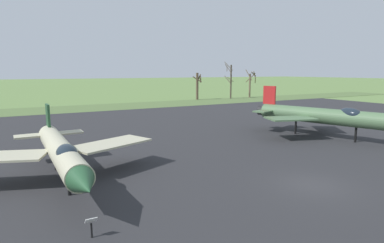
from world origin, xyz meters
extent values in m
plane|color=#607F42|center=(0.00, 0.00, 0.00)|extent=(600.00, 600.00, 0.00)
cube|color=#28282B|center=(0.00, 15.89, 0.03)|extent=(105.53, 52.98, 0.05)
cube|color=#526A39|center=(0.00, 48.38, 0.03)|extent=(165.53, 12.00, 0.06)
cylinder|color=#B7B293|center=(-13.09, 8.01, 2.00)|extent=(1.66, 12.09, 1.39)
cone|color=#234C2D|center=(-12.93, 1.04, 2.00)|extent=(1.32, 1.91, 1.28)
cylinder|color=black|center=(-13.23, 14.32, 2.00)|extent=(0.99, 0.79, 0.97)
ellipsoid|color=#19232D|center=(-13.03, 5.46, 2.38)|extent=(1.11, 2.10, 1.05)
cube|color=#B7B293|center=(-9.73, 8.88, 1.89)|extent=(5.91, 4.36, 0.13)
cube|color=#234C2D|center=(-13.21, 13.57, 3.53)|extent=(0.20, 1.37, 1.68)
cube|color=#B7B293|center=(-14.54, 13.36, 2.10)|extent=(2.13, 1.35, 0.13)
cube|color=#B7B293|center=(-11.88, 13.42, 2.10)|extent=(2.13, 1.35, 0.13)
cylinder|color=black|center=(-13.03, 5.36, 0.65)|extent=(0.19, 0.19, 1.30)
cylinder|color=black|center=(-13.15, 10.67, 0.65)|extent=(0.19, 0.19, 1.30)
cylinder|color=black|center=(-12.92, 0.10, 0.33)|extent=(0.08, 0.08, 0.66)
cube|color=white|center=(-12.92, 0.10, 0.81)|extent=(0.48, 0.28, 0.28)
cylinder|color=#4C6B47|center=(12.16, 8.99, 2.29)|extent=(5.71, 13.68, 1.60)
cylinder|color=black|center=(9.98, 15.89, 2.29)|extent=(1.33, 1.18, 1.12)
ellipsoid|color=#19232D|center=(12.87, 6.74, 2.73)|extent=(1.28, 2.41, 1.21)
cube|color=#4C6B47|center=(8.56, 10.12, 2.17)|extent=(5.21, 4.04, 0.15)
cube|color=#4C6B47|center=(14.46, 11.98, 2.17)|extent=(4.92, 5.31, 0.15)
cube|color=#B21E1E|center=(10.23, 15.08, 4.12)|extent=(0.64, 1.50, 2.07)
cube|color=#4C6B47|center=(8.87, 14.42, 2.41)|extent=(2.70, 2.13, 0.15)
cube|color=#4C6B47|center=(11.73, 15.33, 2.41)|extent=(2.70, 2.13, 0.15)
cylinder|color=black|center=(13.08, 6.08, 0.75)|extent=(0.21, 0.21, 1.49)
cylinder|color=black|center=(11.24, 11.89, 0.75)|extent=(0.21, 0.21, 1.49)
cylinder|color=brown|center=(23.07, 54.03, 3.23)|extent=(0.59, 0.59, 6.46)
cylinder|color=brown|center=(23.77, 53.58, 4.76)|extent=(1.16, 1.60, 1.25)
cylinder|color=brown|center=(23.65, 53.96, 5.49)|extent=(0.44, 1.39, 1.35)
cylinder|color=brown|center=(23.75, 53.59, 4.94)|extent=(1.14, 1.59, 1.69)
cylinder|color=brown|center=(23.76, 53.66, 4.76)|extent=(1.07, 1.65, 1.12)
cylinder|color=brown|center=(22.56, 53.13, 4.94)|extent=(2.05, 1.32, 1.49)
cylinder|color=#42382D|center=(31.91, 52.58, 4.20)|extent=(0.37, 0.37, 8.40)
cylinder|color=#42382D|center=(30.89, 52.29, 7.40)|extent=(0.74, 2.19, 2.30)
cylinder|color=#42382D|center=(31.07, 53.17, 7.50)|extent=(1.35, 1.84, 1.43)
cylinder|color=#42382D|center=(30.80, 52.50, 4.83)|extent=(0.32, 2.34, 1.77)
cylinder|color=#42382D|center=(31.32, 52.06, 4.84)|extent=(1.19, 1.33, 1.22)
cylinder|color=#42382D|center=(30.80, 52.17, 8.06)|extent=(1.00, 2.36, 2.12)
cylinder|color=brown|center=(38.39, 53.18, 3.09)|extent=(0.46, 0.46, 6.18)
cylinder|color=brown|center=(37.64, 52.73, 5.85)|extent=(1.14, 1.74, 2.87)
cylinder|color=brown|center=(39.27, 53.99, 5.15)|extent=(1.87, 2.00, 2.42)
cylinder|color=brown|center=(39.46, 52.32, 4.61)|extent=(1.94, 2.34, 1.78)
cylinder|color=brown|center=(39.10, 52.29, 6.08)|extent=(1.99, 1.66, 1.56)
cylinder|color=brown|center=(38.73, 52.20, 6.11)|extent=(2.12, 0.90, 1.21)
camera|label=1|loc=(-15.23, -12.58, 6.82)|focal=29.85mm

